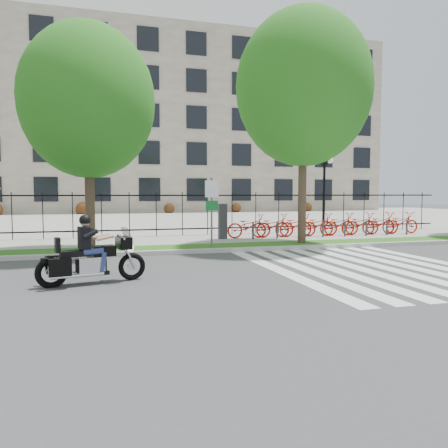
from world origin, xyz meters
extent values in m
plane|color=#3D3D40|center=(0.00, 0.00, 0.00)|extent=(120.00, 120.00, 0.00)
cube|color=#B0AEA6|center=(0.00, 4.10, 0.07)|extent=(60.00, 0.20, 0.15)
cube|color=#255916|center=(0.00, 4.95, 0.07)|extent=(60.00, 1.50, 0.15)
cube|color=gray|center=(0.00, 7.45, 0.07)|extent=(60.00, 3.50, 0.15)
cube|color=gray|center=(0.00, 25.00, 0.05)|extent=(80.00, 34.00, 0.10)
cube|color=gray|center=(0.00, 45.00, 10.00)|extent=(60.00, 20.00, 20.00)
cylinder|color=black|center=(10.00, 12.00, 2.00)|extent=(0.14, 0.14, 4.00)
cylinder|color=black|center=(10.00, 12.00, 3.90)|extent=(0.06, 0.70, 0.70)
sphere|color=white|center=(9.65, 12.00, 4.00)|extent=(0.36, 0.36, 0.36)
sphere|color=white|center=(10.35, 12.00, 4.00)|extent=(0.36, 0.36, 0.36)
cylinder|color=#38261E|center=(-2.78, 4.95, 2.00)|extent=(0.32, 0.32, 3.70)
ellipsoid|color=#186316|center=(-2.78, 4.95, 5.20)|extent=(4.51, 4.51, 5.19)
cylinder|color=#38261E|center=(5.18, 4.95, 2.36)|extent=(0.32, 0.32, 4.43)
ellipsoid|color=#186316|center=(5.18, 4.95, 6.15)|extent=(5.23, 5.23, 6.01)
cube|color=#2D2D33|center=(2.57, 7.20, 0.90)|extent=(0.35, 0.25, 1.50)
imported|color=#B71605|center=(3.77, 7.20, 0.67)|extent=(1.98, 0.69, 1.04)
cylinder|color=#2D2D33|center=(3.77, 6.70, 0.50)|extent=(0.08, 0.08, 0.70)
imported|color=#B71605|center=(4.87, 7.20, 0.67)|extent=(1.98, 0.69, 1.04)
cylinder|color=#2D2D33|center=(4.87, 6.70, 0.50)|extent=(0.08, 0.08, 0.70)
imported|color=#B71605|center=(5.97, 7.20, 0.67)|extent=(1.98, 0.69, 1.04)
cylinder|color=#2D2D33|center=(5.97, 6.70, 0.50)|extent=(0.08, 0.08, 0.70)
imported|color=#B71605|center=(7.07, 7.20, 0.67)|extent=(1.98, 0.69, 1.04)
cylinder|color=#2D2D33|center=(7.07, 6.70, 0.50)|extent=(0.08, 0.08, 0.70)
imported|color=#B71605|center=(8.17, 7.20, 0.67)|extent=(1.98, 0.69, 1.04)
cylinder|color=#2D2D33|center=(8.17, 6.70, 0.50)|extent=(0.08, 0.08, 0.70)
imported|color=#B71605|center=(9.27, 7.20, 0.67)|extent=(1.98, 0.69, 1.04)
cylinder|color=#2D2D33|center=(9.27, 6.70, 0.50)|extent=(0.08, 0.08, 0.70)
imported|color=#B71605|center=(10.37, 7.20, 0.67)|extent=(1.98, 0.69, 1.04)
cylinder|color=#2D2D33|center=(10.37, 6.70, 0.50)|extent=(0.08, 0.08, 0.70)
imported|color=#B71605|center=(11.47, 7.20, 0.67)|extent=(1.98, 0.69, 1.04)
cylinder|color=#2D2D33|center=(11.47, 6.70, 0.50)|extent=(0.08, 0.08, 0.70)
cylinder|color=#59595B|center=(1.43, 4.60, 1.40)|extent=(0.07, 0.07, 2.50)
cube|color=white|center=(1.43, 4.56, 2.25)|extent=(0.50, 0.03, 0.60)
cube|color=#0C6626|center=(1.43, 4.56, 1.65)|extent=(0.45, 0.03, 0.35)
torus|color=black|center=(-1.73, -0.04, 0.33)|extent=(0.67, 0.27, 0.66)
torus|color=black|center=(-3.51, -0.44, 0.33)|extent=(0.72, 0.29, 0.70)
cube|color=black|center=(-1.92, -0.08, 0.91)|extent=(0.40, 0.58, 0.29)
cube|color=#26262B|center=(-1.86, -0.07, 1.13)|extent=(0.25, 0.50, 0.29)
cube|color=silver|center=(-2.67, -0.25, 0.43)|extent=(0.63, 0.45, 0.38)
cube|color=black|center=(-2.39, -0.19, 0.75)|extent=(0.59, 0.43, 0.25)
cube|color=black|center=(-3.00, -0.33, 0.73)|extent=(0.73, 0.49, 0.13)
cube|color=black|center=(-3.37, -0.41, 0.94)|extent=(0.17, 0.34, 0.33)
cube|color=black|center=(-3.31, -0.69, 0.48)|extent=(0.50, 0.26, 0.38)
cube|color=black|center=(-3.44, -0.13, 0.48)|extent=(0.50, 0.26, 0.38)
cube|color=black|center=(-2.81, -0.28, 1.08)|extent=(0.31, 0.43, 0.50)
sphere|color=tan|center=(-2.78, -0.28, 1.44)|extent=(0.22, 0.22, 0.22)
sphere|color=black|center=(-2.78, -0.28, 1.48)|extent=(0.26, 0.26, 0.26)
camera|label=1|loc=(-2.44, -10.68, 2.08)|focal=35.00mm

